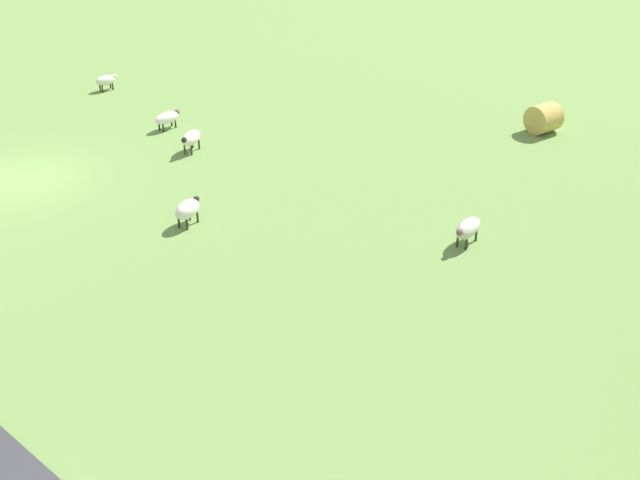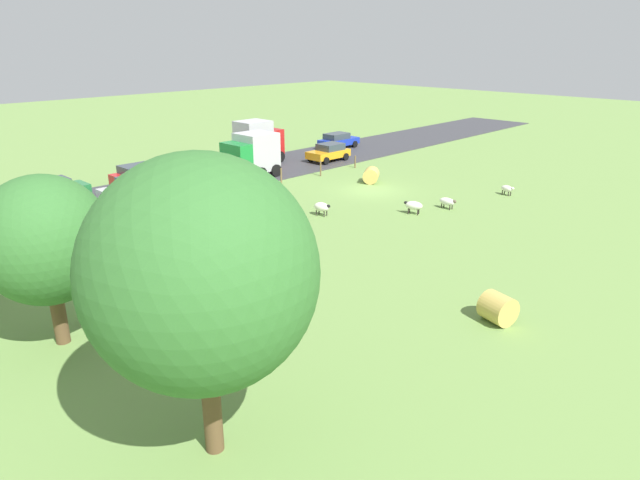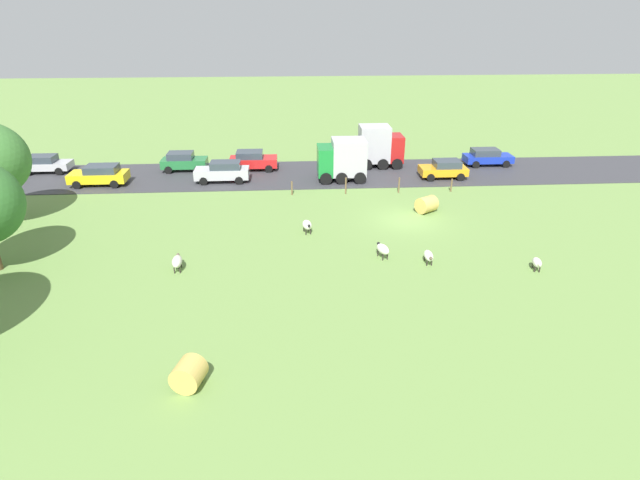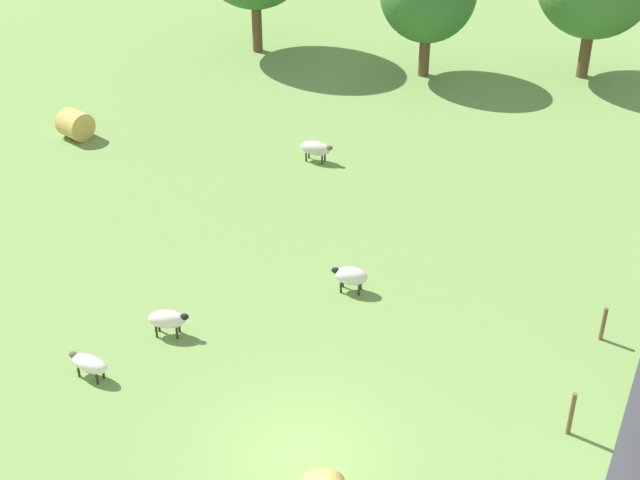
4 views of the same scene
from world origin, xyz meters
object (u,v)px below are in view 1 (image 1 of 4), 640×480
(sheep_0, at_px, (191,138))
(sheep_3, at_px, (167,118))
(hay_bale_1, at_px, (544,118))
(sheep_1, at_px, (187,209))
(sheep_4, at_px, (468,228))
(sheep_2, at_px, (106,80))

(sheep_0, distance_m, sheep_3, 2.59)
(sheep_3, relative_size, hay_bale_1, 1.07)
(sheep_3, bearing_deg, sheep_1, 54.81)
(sheep_3, distance_m, hay_bale_1, 15.03)
(sheep_0, distance_m, sheep_4, 11.48)
(sheep_2, distance_m, hay_bale_1, 19.24)
(sheep_2, bearing_deg, hay_bale_1, 115.66)
(sheep_3, xyz_separation_m, hay_bale_1, (-9.50, 11.64, 0.11))
(sheep_3, relative_size, sheep_4, 0.94)
(sheep_2, distance_m, sheep_3, 5.82)
(sheep_2, bearing_deg, sheep_0, 75.91)
(sheep_1, height_order, hay_bale_1, hay_bale_1)
(sheep_0, bearing_deg, sheep_2, -104.09)
(sheep_1, bearing_deg, sheep_3, -125.19)
(sheep_0, bearing_deg, sheep_3, -109.61)
(sheep_0, height_order, sheep_4, same)
(sheep_0, xyz_separation_m, sheep_2, (-2.04, -8.14, -0.09))
(sheep_0, bearing_deg, hay_bale_1, 138.44)
(sheep_0, xyz_separation_m, sheep_4, (-0.84, 11.45, -0.00))
(sheep_1, xyz_separation_m, sheep_2, (-5.84, -12.32, -0.09))
(sheep_1, height_order, sheep_2, sheep_1)
(sheep_0, xyz_separation_m, hay_bale_1, (-10.37, 9.20, 0.03))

